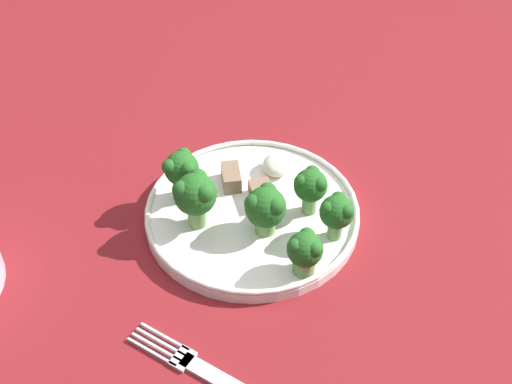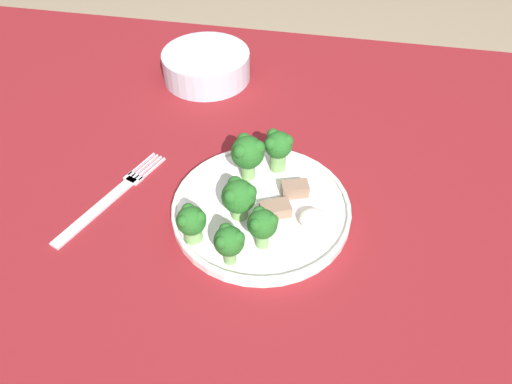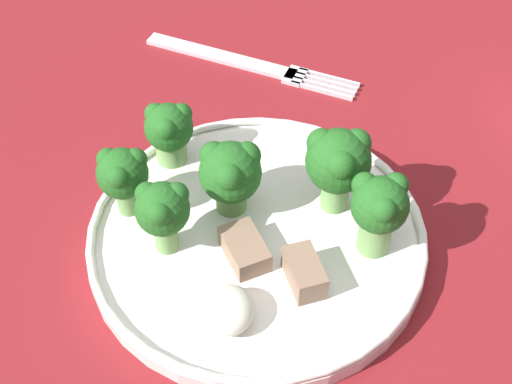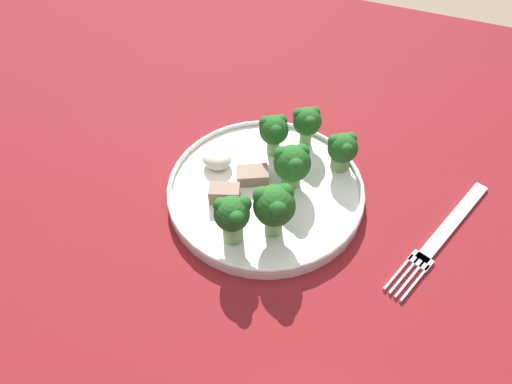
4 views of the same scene
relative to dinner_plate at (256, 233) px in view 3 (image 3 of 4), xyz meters
The scene contains 12 objects.
table 0.10m from the dinner_plate, 16.04° to the left, with size 1.40×1.00×0.75m.
dinner_plate is the anchor object (origin of this frame).
fork 0.21m from the dinner_plate, behind, with size 0.09×0.20×0.00m.
broccoli_floret_near_rim_left 0.08m from the dinner_plate, 114.90° to the left, with size 0.05×0.05×0.07m.
broccoli_floret_center_left 0.09m from the dinner_plate, 81.26° to the left, with size 0.04×0.04×0.06m.
broccoli_floret_back_left 0.10m from the dinner_plate, 137.00° to the right, with size 0.04×0.04×0.05m.
broccoli_floret_front_left 0.05m from the dinner_plate, 141.19° to the right, with size 0.05×0.04×0.06m.
broccoli_floret_center_back 0.10m from the dinner_plate, 101.13° to the right, with size 0.04×0.04×0.06m.
broccoli_floret_mid_cluster 0.07m from the dinner_plate, 75.95° to the right, with size 0.04×0.04×0.06m.
meat_slice_front_slice 0.06m from the dinner_plate, 37.10° to the left, with size 0.04×0.03×0.02m.
meat_slice_middle_slice 0.03m from the dinner_plate, 16.82° to the right, with size 0.05×0.04×0.02m.
sauce_dollop 0.08m from the dinner_plate, 11.87° to the right, with size 0.04×0.03×0.02m.
Camera 3 is at (0.32, 0.01, 1.15)m, focal length 50.00 mm.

